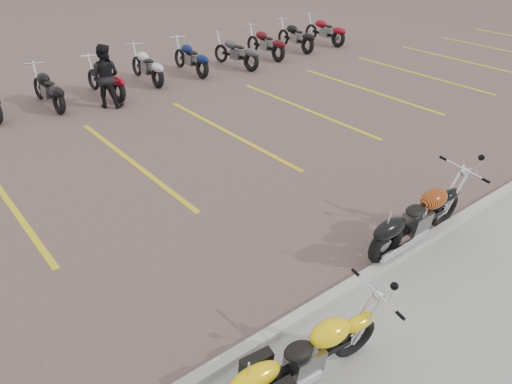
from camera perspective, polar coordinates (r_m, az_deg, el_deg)
ground at (r=8.65m, az=-2.07°, el=-5.90°), size 100.00×100.00×0.00m
curb at (r=7.45m, az=7.40°, el=-12.56°), size 60.00×0.18×0.12m
parking_stripes at (r=11.67m, az=-13.93°, el=3.33°), size 38.00×5.50×0.01m
yellow_cruiser at (r=6.22m, az=5.15°, el=-18.26°), size 2.18×0.41×0.90m
flame_cruiser at (r=8.77m, az=17.53°, el=-3.10°), size 2.36×0.34×0.97m
person_b at (r=14.98m, az=-16.86°, el=12.57°), size 1.09×1.09×1.79m
bg_bike_row at (r=15.94m, az=-20.16°, el=11.75°), size 22.15×2.02×1.10m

